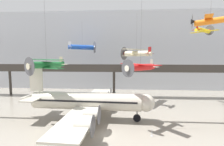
% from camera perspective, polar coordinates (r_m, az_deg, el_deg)
% --- Properties ---
extents(ground_plane, '(260.00, 260.00, 0.00)m').
position_cam_1_polar(ground_plane, '(27.02, -2.39, -19.42)').
color(ground_plane, gray).
extents(hangar_back_wall, '(140.00, 3.00, 25.94)m').
position_cam_1_polar(hangar_back_wall, '(59.50, 1.29, 7.29)').
color(hangar_back_wall, silver).
rests_on(hangar_back_wall, ground).
extents(mezzanine_walkway, '(110.00, 3.20, 9.08)m').
position_cam_1_polar(mezzanine_walkway, '(47.33, 0.59, 0.95)').
color(mezzanine_walkway, '#38332D').
rests_on(mezzanine_walkway, ground).
extents(airliner_silver_main, '(24.52, 27.85, 9.30)m').
position_cam_1_polar(airliner_silver_main, '(31.77, -8.53, -9.11)').
color(airliner_silver_main, beige).
rests_on(airliner_silver_main, ground).
extents(suspended_plane_blue_trainer, '(8.34, 9.62, 8.93)m').
position_cam_1_polar(suspended_plane_blue_trainer, '(51.61, -9.67, 8.26)').
color(suspended_plane_blue_trainer, '#1E4CAD').
extents(suspended_plane_cream_biplane, '(7.54, 8.30, 10.62)m').
position_cam_1_polar(suspended_plane_cream_biplane, '(40.64, 7.96, 6.35)').
color(suspended_plane_cream_biplane, beige).
extents(suspended_plane_green_biplane, '(7.93, 7.18, 12.61)m').
position_cam_1_polar(suspended_plane_green_biplane, '(32.32, -20.60, 2.58)').
color(suspended_plane_green_biplane, '#1E6B33').
extents(suspended_plane_orange_highwing, '(6.63, 7.63, 4.82)m').
position_cam_1_polar(suspended_plane_orange_highwing, '(36.41, 29.40, 14.55)').
color(suspended_plane_orange_highwing, orange).
extents(suspended_plane_yellow_lowwing, '(5.43, 5.92, 4.97)m').
position_cam_1_polar(suspended_plane_yellow_lowwing, '(45.77, 27.65, 12.21)').
color(suspended_plane_yellow_lowwing, yellow).
extents(suspended_plane_red_highwing, '(6.23, 6.29, 12.49)m').
position_cam_1_polar(suspended_plane_red_highwing, '(27.17, 9.30, 1.97)').
color(suspended_plane_red_highwing, red).
extents(stanchion_barrier, '(0.36, 0.36, 1.08)m').
position_cam_1_polar(stanchion_barrier, '(27.03, 12.90, -18.80)').
color(stanchion_barrier, '#B2B5BA').
rests_on(stanchion_barrier, ground).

